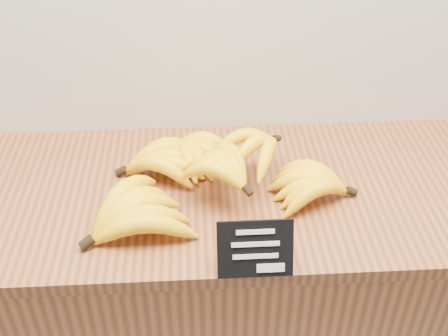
% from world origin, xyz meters
% --- Properties ---
extents(counter, '(1.27, 0.50, 0.90)m').
position_xyz_m(counter, '(-0.00, 2.75, 0.45)').
color(counter, '#AB6437').
rests_on(counter, ground).
extents(counter_top, '(1.35, 0.54, 0.03)m').
position_xyz_m(counter_top, '(-0.00, 2.75, 0.92)').
color(counter_top, brown).
rests_on(counter_top, counter).
extents(chalkboard_sign, '(0.14, 0.04, 0.11)m').
position_xyz_m(chalkboard_sign, '(0.04, 2.50, 0.98)').
color(chalkboard_sign, black).
rests_on(chalkboard_sign, counter_top).
extents(banana_pile, '(0.58, 0.37, 0.12)m').
position_xyz_m(banana_pile, '(-0.05, 2.74, 0.98)').
color(banana_pile, yellow).
rests_on(banana_pile, counter_top).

